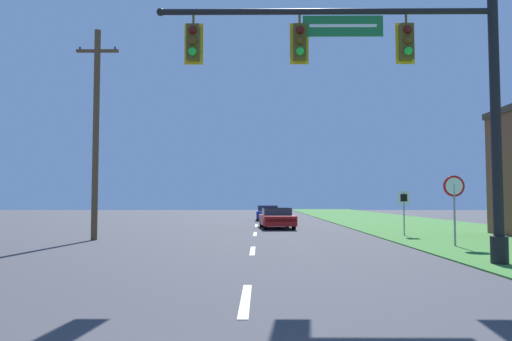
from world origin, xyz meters
The scene contains 8 objects.
grass_verge_right centered at (10.50, 30.00, 0.02)m, with size 10.00×110.00×0.04m.
road_center_line centered at (0.00, 22.00, 0.01)m, with size 0.16×34.80×0.01m.
signal_mast centered at (3.92, 10.50, 4.68)m, with size 9.13×0.47×7.50m.
car_ahead centered at (1.23, 26.94, 0.60)m, with size 2.12×4.37×1.19m.
far_car centered at (0.87, 38.56, 0.60)m, with size 1.82×4.20×1.19m.
stop_sign centered at (7.17, 15.41, 1.86)m, with size 0.76×0.07×2.50m.
route_sign_post centered at (6.87, 20.60, 1.53)m, with size 0.55×0.06×2.03m.
utility_pole_near centered at (-6.68, 18.36, 4.61)m, with size 1.80×0.26×8.90m.
Camera 1 is at (0.24, -2.45, 1.68)m, focal length 35.00 mm.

